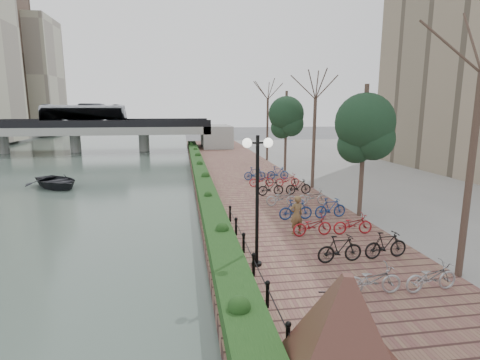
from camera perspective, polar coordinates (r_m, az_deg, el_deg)
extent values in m
plane|color=#59595B|center=(10.07, -3.02, -24.67)|extent=(220.00, 220.00, 0.00)
cube|color=#47594E|center=(36.55, -31.55, 0.04)|extent=(30.00, 130.00, 0.02)
cube|color=brown|center=(26.69, 1.71, -1.26)|extent=(8.00, 75.00, 0.50)
cube|color=gray|center=(33.48, 29.74, -0.22)|extent=(24.00, 75.00, 0.50)
cube|color=black|center=(28.64, -5.90, 0.64)|extent=(1.10, 56.00, 0.60)
cylinder|color=black|center=(9.00, 7.31, -22.99)|extent=(0.10, 0.10, 0.70)
cylinder|color=black|center=(10.66, 4.21, -17.14)|extent=(0.10, 0.10, 0.70)
cylinder|color=black|center=(12.42, 2.10, -12.89)|extent=(0.10, 0.10, 0.70)
cylinder|color=black|center=(14.24, 0.56, -9.69)|extent=(0.10, 0.10, 0.70)
cylinder|color=black|center=(16.11, -0.60, -7.22)|extent=(0.10, 0.10, 0.70)
cylinder|color=black|center=(18.00, -1.51, -5.27)|extent=(0.10, 0.10, 0.70)
pyramid|color=#49241F|center=(7.72, 15.71, -21.31)|extent=(4.46, 4.46, 2.23)
cylinder|color=black|center=(12.60, 2.63, -3.41)|extent=(0.12, 0.12, 4.49)
cylinder|color=black|center=(12.26, 2.71, 5.68)|extent=(0.70, 0.06, 0.06)
sphere|color=white|center=(12.20, 1.09, 5.66)|extent=(0.32, 0.32, 0.32)
sphere|color=white|center=(12.34, 4.31, 5.69)|extent=(0.32, 0.32, 0.32)
imported|color=brown|center=(16.33, 8.60, -5.26)|extent=(0.70, 0.54, 1.70)
imported|color=#97989C|center=(11.80, 19.88, -14.34)|extent=(0.60, 1.71, 0.90)
imported|color=black|center=(13.93, 14.74, -9.89)|extent=(0.47, 1.66, 1.00)
imported|color=maroon|center=(16.22, 11.08, -6.93)|extent=(0.60, 1.71, 0.90)
imported|color=navy|center=(18.57, 8.38, -4.40)|extent=(0.47, 1.66, 1.00)
imported|color=#97989C|center=(21.00, 6.30, -2.70)|extent=(0.60, 1.71, 0.90)
imported|color=black|center=(23.45, 4.66, -1.12)|extent=(0.47, 1.66, 1.00)
imported|color=maroon|center=(25.94, 3.33, -0.05)|extent=(0.60, 1.72, 0.90)
imported|color=navy|center=(28.44, 2.24, 1.03)|extent=(0.47, 1.66, 1.00)
imported|color=#97989C|center=(12.72, 27.21, -13.05)|extent=(0.60, 1.71, 0.90)
imported|color=black|center=(14.72, 21.27, -9.15)|extent=(0.47, 1.66, 1.00)
imported|color=maroon|center=(16.90, 16.87, -6.47)|extent=(0.60, 1.71, 0.90)
imported|color=navy|center=(19.17, 13.54, -4.11)|extent=(0.47, 1.66, 1.00)
imported|color=#97989C|center=(21.53, 10.93, -2.50)|extent=(0.60, 1.71, 0.90)
imported|color=black|center=(23.92, 8.86, -0.97)|extent=(0.47, 1.66, 1.00)
imported|color=maroon|center=(26.37, 7.16, 0.06)|extent=(0.60, 1.72, 0.90)
imported|color=navy|center=(28.83, 5.75, 1.11)|extent=(0.47, 1.66, 1.00)
cube|color=#989793|center=(55.10, -23.92, 6.96)|extent=(36.00, 8.00, 1.00)
cube|color=black|center=(51.31, -25.12, 7.72)|extent=(36.00, 0.15, 0.90)
cube|color=black|center=(58.84, -23.02, 8.15)|extent=(36.00, 0.15, 0.90)
cylinder|color=#989793|center=(58.19, -32.39, 4.64)|extent=(1.40, 1.40, 2.50)
cylinder|color=#989793|center=(55.22, -23.78, 5.16)|extent=(1.40, 1.40, 2.50)
cylinder|color=#989793|center=(53.61, -14.42, 5.59)|extent=(1.40, 1.40, 2.50)
imported|color=silver|center=(54.69, -22.64, 9.14)|extent=(2.52, 10.77, 3.00)
imported|color=black|center=(31.08, -26.17, -0.17)|extent=(5.58, 5.72, 0.97)
cube|color=#A9A48D|center=(94.10, -29.69, 13.52)|extent=(12.00, 12.00, 24.00)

